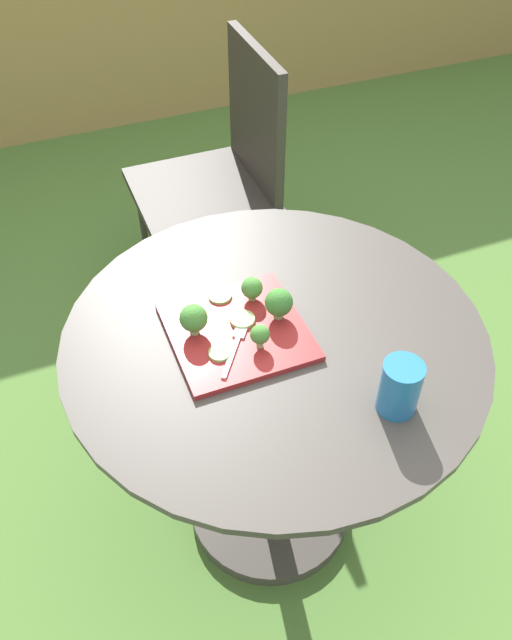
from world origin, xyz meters
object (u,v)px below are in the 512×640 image
object	(u,v)px
patio_chair	(225,163)
salad_plate	(237,331)
drinking_glass	(399,389)
fork	(236,344)

from	to	relation	value
patio_chair	salad_plate	xyz separation A→B (m)	(-0.30, -0.93, 0.20)
salad_plate	drinking_glass	size ratio (longest dim) A/B	2.44
drinking_glass	fork	distance (m)	0.33
drinking_glass	fork	xyz separation A→B (m)	(-0.22, 0.24, -0.03)
drinking_glass	salad_plate	bearing A→B (deg)	126.03
patio_chair	fork	distance (m)	1.04
patio_chair	salad_plate	distance (m)	0.99
salad_plate	fork	size ratio (longest dim) A/B	2.01
patio_chair	fork	bearing A→B (deg)	-108.16
patio_chair	fork	size ratio (longest dim) A/B	6.64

